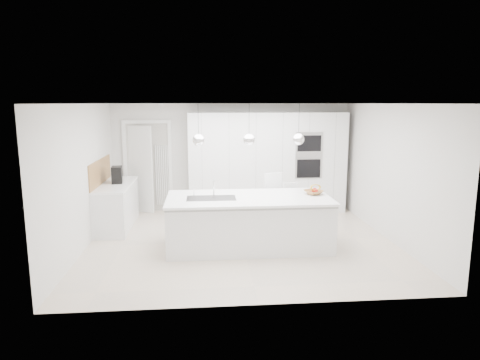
{
  "coord_description": "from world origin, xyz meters",
  "views": [
    {
      "loc": [
        -0.69,
        -7.48,
        2.51
      ],
      "look_at": [
        0.0,
        0.3,
        1.1
      ],
      "focal_mm": 32.0,
      "sensor_mm": 36.0,
      "label": 1
    }
  ],
  "objects": [
    {
      "name": "bar_stool_right",
      "position": [
        1.03,
        0.51,
        0.48
      ],
      "size": [
        0.38,
        0.49,
        0.96
      ],
      "primitive_type": null,
      "rotation": [
        0.0,
        0.0,
        0.16
      ],
      "color": "white",
      "rests_on": "floor"
    },
    {
      "name": "oven_stack",
      "position": [
        1.7,
        1.89,
        1.35
      ],
      "size": [
        0.62,
        0.04,
        1.05
      ],
      "primitive_type": null,
      "color": "#A5A5A8",
      "rests_on": "tall_cabinets"
    },
    {
      "name": "bar_stool_left",
      "position": [
        0.68,
        0.49,
        0.58
      ],
      "size": [
        0.5,
        0.61,
        1.16
      ],
      "primitive_type": null,
      "rotation": [
        0.0,
        0.0,
        0.24
      ],
      "color": "white",
      "rests_on": "floor"
    },
    {
      "name": "doorway_frame",
      "position": [
        -1.95,
        2.47,
        1.02
      ],
      "size": [
        1.11,
        0.08,
        2.13
      ],
      "primitive_type": null,
      "color": "white",
      "rests_on": "floor"
    },
    {
      "name": "pendant_right",
      "position": [
        0.95,
        -0.3,
        1.9
      ],
      "size": [
        0.2,
        0.2,
        0.2
      ],
      "primitive_type": "sphere",
      "color": "white",
      "rests_on": "ceiling"
    },
    {
      "name": "fruit_bowl",
      "position": [
        1.28,
        -0.16,
        0.94
      ],
      "size": [
        0.41,
        0.41,
        0.08
      ],
      "primitive_type": "imported",
      "rotation": [
        0.0,
        0.0,
        0.38
      ],
      "color": "#A67743",
      "rests_on": "island_worktop"
    },
    {
      "name": "hallway_door",
      "position": [
        -2.2,
        2.42,
        1.0
      ],
      "size": [
        0.76,
        0.38,
        2.0
      ],
      "primitive_type": "cube",
      "rotation": [
        0.0,
        0.0,
        -0.44
      ],
      "color": "white",
      "rests_on": "floor"
    },
    {
      "name": "island_base",
      "position": [
        0.1,
        -0.3,
        0.43
      ],
      "size": [
        2.8,
        1.2,
        0.86
      ],
      "primitive_type": "cube",
      "color": "white",
      "rests_on": "floor"
    },
    {
      "name": "ceiling",
      "position": [
        0.0,
        0.0,
        2.5
      ],
      "size": [
        5.5,
        5.5,
        0.0
      ],
      "primitive_type": "plane",
      "rotation": [
        3.14,
        0.0,
        0.0
      ],
      "color": "white",
      "rests_on": "wall_back"
    },
    {
      "name": "apple_c",
      "position": [
        1.31,
        -0.11,
        0.97
      ],
      "size": [
        0.08,
        0.08,
        0.08
      ],
      "primitive_type": "sphere",
      "color": "red",
      "rests_on": "fruit_bowl"
    },
    {
      "name": "apple_b",
      "position": [
        1.32,
        -0.16,
        0.97
      ],
      "size": [
        0.07,
        0.07,
        0.07
      ],
      "primitive_type": "sphere",
      "color": "red",
      "rests_on": "fruit_bowl"
    },
    {
      "name": "espresso_machine",
      "position": [
        -2.43,
        1.28,
        1.07
      ],
      "size": [
        0.24,
        0.34,
        0.34
      ],
      "primitive_type": "cube",
      "rotation": [
        0.0,
        0.0,
        0.12
      ],
      "color": "black",
      "rests_on": "left_worktop"
    },
    {
      "name": "island_tap",
      "position": [
        -0.5,
        -0.1,
        1.05
      ],
      "size": [
        0.02,
        0.02,
        0.3
      ],
      "primitive_type": "cylinder",
      "color": "white",
      "rests_on": "island_worktop"
    },
    {
      "name": "tall_cabinets",
      "position": [
        0.8,
        2.2,
        1.15
      ],
      "size": [
        3.6,
        0.6,
        2.3
      ],
      "primitive_type": "cube",
      "color": "white",
      "rests_on": "floor"
    },
    {
      "name": "pendant_mid",
      "position": [
        0.1,
        -0.3,
        1.9
      ],
      "size": [
        0.2,
        0.2,
        0.2
      ],
      "primitive_type": "sphere",
      "color": "white",
      "rests_on": "ceiling"
    },
    {
      "name": "wall_left",
      "position": [
        -2.75,
        0.0,
        1.25
      ],
      "size": [
        0.0,
        5.0,
        5.0
      ],
      "primitive_type": "plane",
      "rotation": [
        1.57,
        0.0,
        1.57
      ],
      "color": "silver",
      "rests_on": "ground"
    },
    {
      "name": "radiator",
      "position": [
        -1.63,
        2.46,
        0.85
      ],
      "size": [
        0.32,
        0.04,
        1.4
      ],
      "primitive_type": null,
      "color": "white",
      "rests_on": "floor"
    },
    {
      "name": "left_worktop",
      "position": [
        -2.45,
        1.2,
        0.88
      ],
      "size": [
        0.62,
        1.82,
        0.04
      ],
      "primitive_type": "cube",
      "color": "white",
      "rests_on": "left_base_cabinets"
    },
    {
      "name": "left_base_cabinets",
      "position": [
        -2.45,
        1.2,
        0.43
      ],
      "size": [
        0.6,
        1.8,
        0.86
      ],
      "primitive_type": "cube",
      "color": "white",
      "rests_on": "floor"
    },
    {
      "name": "apple_a",
      "position": [
        1.29,
        -0.12,
        0.97
      ],
      "size": [
        0.07,
        0.07,
        0.07
      ],
      "primitive_type": "sphere",
      "color": "red",
      "rests_on": "fruit_bowl"
    },
    {
      "name": "wall_back",
      "position": [
        0.0,
        2.5,
        1.25
      ],
      "size": [
        5.5,
        0.0,
        5.5
      ],
      "primitive_type": "plane",
      "rotation": [
        1.57,
        0.0,
        0.0
      ],
      "color": "silver",
      "rests_on": "ground"
    },
    {
      "name": "oak_backsplash",
      "position": [
        -2.74,
        1.2,
        1.15
      ],
      "size": [
        0.02,
        1.8,
        0.5
      ],
      "primitive_type": "cube",
      "color": "#A67743",
      "rests_on": "wall_left"
    },
    {
      "name": "banana_bunch",
      "position": [
        1.32,
        -0.14,
        1.02
      ],
      "size": [
        0.25,
        0.18,
        0.23
      ],
      "primitive_type": "torus",
      "rotation": [
        1.22,
        0.0,
        0.35
      ],
      "color": "gold",
      "rests_on": "fruit_bowl"
    },
    {
      "name": "pendant_left",
      "position": [
        -0.75,
        -0.3,
        1.9
      ],
      "size": [
        0.2,
        0.2,
        0.2
      ],
      "primitive_type": "sphere",
      "color": "white",
      "rests_on": "ceiling"
    },
    {
      "name": "island_sink",
      "position": [
        -0.55,
        -0.3,
        0.82
      ],
      "size": [
        0.84,
        0.44,
        0.18
      ],
      "primitive_type": null,
      "color": "#3F3F42",
      "rests_on": "island_worktop"
    },
    {
      "name": "island_worktop",
      "position": [
        0.1,
        -0.25,
        0.88
      ],
      "size": [
        2.84,
        1.4,
        0.04
      ],
      "primitive_type": "cube",
      "color": "white",
      "rests_on": "island_base"
    },
    {
      "name": "floor",
      "position": [
        0.0,
        0.0,
        0.0
      ],
      "size": [
        5.5,
        5.5,
        0.0
      ],
      "primitive_type": "plane",
      "color": "beige",
      "rests_on": "ground"
    }
  ]
}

